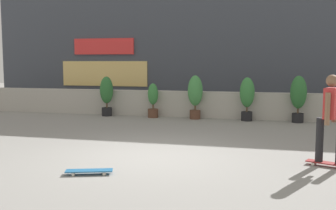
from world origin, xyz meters
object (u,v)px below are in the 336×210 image
at_px(potted_plant_3, 247,96).
at_px(skateboard_near_camera, 89,171).
at_px(potted_plant_2, 195,94).
at_px(potted_plant_4, 298,96).
at_px(potted_plant_0, 107,93).
at_px(skater_far_right, 331,116).
at_px(potted_plant_1, 153,100).

xyz_separation_m(potted_plant_3, skateboard_near_camera, (-2.27, -7.08, -0.75)).
bearing_deg(potted_plant_2, potted_plant_3, 0.00).
bearing_deg(skateboard_near_camera, potted_plant_4, 61.41).
bearing_deg(potted_plant_0, skateboard_near_camera, -69.50).
xyz_separation_m(potted_plant_0, skater_far_right, (6.71, -5.53, 0.14)).
relative_size(potted_plant_1, potted_plant_2, 0.80).
distance_m(potted_plant_0, potted_plant_2, 3.20).
height_order(skater_far_right, skateboard_near_camera, skater_far_right).
xyz_separation_m(potted_plant_4, skateboard_near_camera, (-3.86, -7.08, -0.80)).
xyz_separation_m(potted_plant_0, potted_plant_2, (3.20, 0.00, 0.05)).
bearing_deg(potted_plant_1, potted_plant_0, 180.00).
distance_m(potted_plant_1, potted_plant_3, 3.20).
xyz_separation_m(potted_plant_0, potted_plant_4, (6.51, 0.00, 0.06)).
distance_m(potted_plant_3, potted_plant_4, 1.59).
xyz_separation_m(potted_plant_1, potted_plant_2, (1.48, 0.00, 0.23)).
xyz_separation_m(potted_plant_2, potted_plant_4, (3.31, 0.00, 0.01)).
xyz_separation_m(potted_plant_2, skateboard_near_camera, (-0.55, -7.08, -0.79)).
distance_m(potted_plant_4, skateboard_near_camera, 8.11).
bearing_deg(potted_plant_0, potted_plant_1, 0.00).
height_order(potted_plant_1, skateboard_near_camera, potted_plant_1).
bearing_deg(potted_plant_2, skater_far_right, -57.60).
distance_m(potted_plant_2, potted_plant_3, 1.72).
height_order(potted_plant_1, potted_plant_2, potted_plant_2).
bearing_deg(potted_plant_3, potted_plant_2, 180.00).
bearing_deg(potted_plant_4, potted_plant_3, 180.00).
xyz_separation_m(potted_plant_4, skater_far_right, (0.20, -5.53, 0.08)).
height_order(potted_plant_0, potted_plant_1, potted_plant_0).
distance_m(potted_plant_0, potted_plant_1, 1.73).
xyz_separation_m(potted_plant_0, potted_plant_1, (1.72, 0.00, -0.18)).
relative_size(potted_plant_2, skater_far_right, 0.87).
bearing_deg(potted_plant_3, potted_plant_1, 180.00).
bearing_deg(potted_plant_1, potted_plant_2, 0.00).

